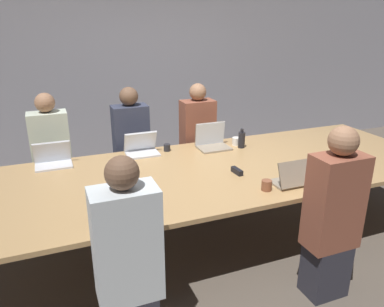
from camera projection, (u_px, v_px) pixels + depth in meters
name	position (u px, v px, depth m)	size (l,w,h in m)	color
ground_plane	(215.00, 235.00, 3.87)	(24.00, 24.00, 0.00)	brown
curtain_wall	(146.00, 69.00, 5.58)	(12.00, 0.06, 2.80)	#9999A3
conference_table	(216.00, 172.00, 3.64)	(4.63, 1.66, 0.74)	tan
laptop_near_midright	(293.00, 178.00, 3.24)	(0.34, 0.24, 0.23)	gray
person_near_midright	(332.00, 218.00, 2.84)	(0.40, 0.24, 1.41)	#2D2D38
cup_near_midright	(267.00, 185.00, 3.15)	(0.09, 0.09, 0.09)	brown
laptop_far_center	(212.00, 141.00, 4.19)	(0.35, 0.27, 0.28)	gray
person_far_center	(198.00, 142.00, 4.63)	(0.40, 0.24, 1.40)	#2D2D38
cup_far_center	(236.00, 141.00, 4.28)	(0.09, 0.09, 0.09)	white
bottle_far_center	(242.00, 140.00, 4.18)	(0.08, 0.08, 0.22)	black
laptop_near_left	(117.00, 207.00, 2.71)	(0.31, 0.27, 0.27)	#B7B7BC
person_near_left	(128.00, 265.00, 2.31)	(0.40, 0.24, 1.39)	#2D2D38
laptop_far_left	(53.00, 159.00, 3.68)	(0.35, 0.24, 0.24)	silver
person_far_left	(52.00, 159.00, 4.06)	(0.40, 0.24, 1.40)	#2D2D38
laptop_far_midleft	(142.00, 148.00, 3.99)	(0.35, 0.25, 0.24)	silver
person_far_midleft	(132.00, 149.00, 4.37)	(0.40, 0.24, 1.40)	#2D2D38
cup_far_midleft	(167.00, 148.00, 4.09)	(0.07, 0.07, 0.08)	#232328
stapler	(237.00, 171.00, 3.50)	(0.06, 0.15, 0.05)	black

